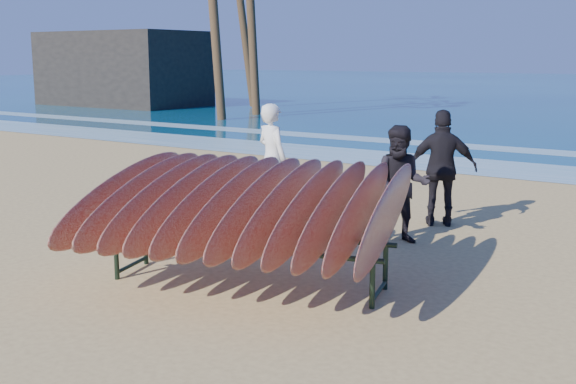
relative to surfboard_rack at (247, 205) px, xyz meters
name	(u,v)px	position (x,y,z in m)	size (l,w,h in m)	color
ground	(247,288)	(0.08, -0.13, -0.90)	(120.00, 120.00, 0.00)	tan
foam_near	(519,170)	(0.08, 9.87, -0.89)	(160.00, 160.00, 0.00)	white
foam_far	(559,153)	(0.08, 13.37, -0.90)	(160.00, 160.00, 0.00)	white
surfboard_rack	(247,205)	(0.00, 0.00, 0.00)	(3.83, 3.67, 1.45)	black
person_white	(272,158)	(-1.99, 3.28, -0.02)	(0.64, 0.42, 1.76)	white
person_dark_a	(401,185)	(0.60, 2.64, -0.10)	(0.78, 0.61, 1.60)	black
person_dark_b	(442,168)	(0.67, 3.90, -0.03)	(1.02, 0.42, 1.74)	black
building	(123,69)	(-23.36, 20.17, 0.96)	(8.36, 4.64, 3.72)	#2D2823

